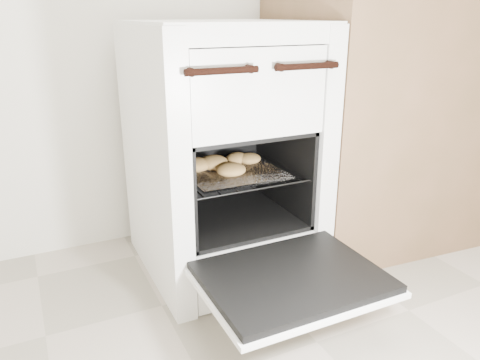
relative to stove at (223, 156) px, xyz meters
name	(u,v)px	position (x,y,z in m)	size (l,w,h in m)	color
stove	(223,156)	(0.00, 0.00, 0.00)	(0.53, 0.59, 0.82)	white
oven_door	(292,279)	(0.00, -0.45, -0.22)	(0.48, 0.37, 0.03)	black
oven_rack	(231,172)	(0.00, -0.06, -0.04)	(0.39, 0.37, 0.01)	black
foil_sheet	(233,172)	(0.00, -0.08, -0.03)	(0.30, 0.27, 0.01)	white
baked_rolls	(221,163)	(-0.03, -0.04, -0.01)	(0.29, 0.22, 0.05)	#B58748
counter	(400,111)	(0.78, 0.02, 0.08)	(0.96, 0.64, 0.96)	brown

